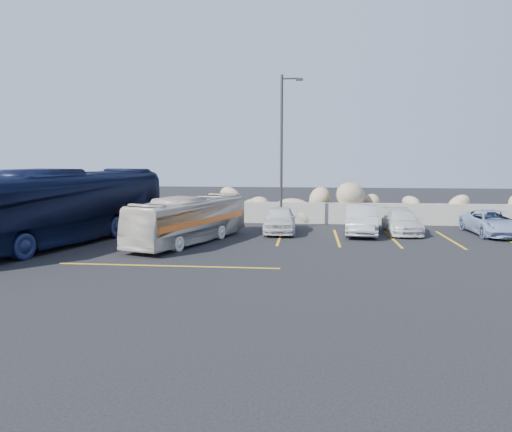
# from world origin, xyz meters

# --- Properties ---
(ground) EXTENTS (90.00, 90.00, 0.00)m
(ground) POSITION_xyz_m (0.00, 0.00, 0.00)
(ground) COLOR black
(ground) RESTS_ON ground
(seawall) EXTENTS (60.00, 0.40, 1.20)m
(seawall) POSITION_xyz_m (0.00, 12.00, 0.60)
(seawall) COLOR gray
(seawall) RESTS_ON ground
(riprap_pile) EXTENTS (54.00, 2.80, 2.60)m
(riprap_pile) POSITION_xyz_m (0.00, 13.20, 1.30)
(riprap_pile) COLOR tan
(riprap_pile) RESTS_ON ground
(parking_lines) EXTENTS (18.16, 9.36, 0.01)m
(parking_lines) POSITION_xyz_m (4.64, 5.57, 0.01)
(parking_lines) COLOR gold
(parking_lines) RESTS_ON ground
(lamppost) EXTENTS (1.14, 0.18, 8.00)m
(lamppost) POSITION_xyz_m (2.56, 9.50, 4.30)
(lamppost) COLOR #32302D
(lamppost) RESTS_ON ground
(vintage_bus) EXTENTS (4.20, 7.60, 2.08)m
(vintage_bus) POSITION_xyz_m (-1.35, 4.94, 1.04)
(vintage_bus) COLOR beige
(vintage_bus) RESTS_ON ground
(tour_coach) EXTENTS (6.01, 12.21, 3.32)m
(tour_coach) POSITION_xyz_m (-6.96, 3.99, 1.66)
(tour_coach) COLOR #101735
(tour_coach) RESTS_ON ground
(car_a) EXTENTS (1.69, 3.97, 1.34)m
(car_a) POSITION_xyz_m (2.50, 8.30, 0.67)
(car_a) COLOR silver
(car_a) RESTS_ON ground
(car_b) EXTENTS (1.90, 4.44, 1.42)m
(car_b) POSITION_xyz_m (6.57, 8.25, 0.71)
(car_b) COLOR #AEAFB3
(car_b) RESTS_ON ground
(car_c) EXTENTS (1.62, 3.98, 1.16)m
(car_c) POSITION_xyz_m (8.62, 8.80, 0.58)
(car_c) COLOR silver
(car_c) RESTS_ON ground
(car_d) EXTENTS (2.18, 4.45, 1.22)m
(car_d) POSITION_xyz_m (12.96, 8.64, 0.61)
(car_d) COLOR #899BC2
(car_d) RESTS_ON ground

